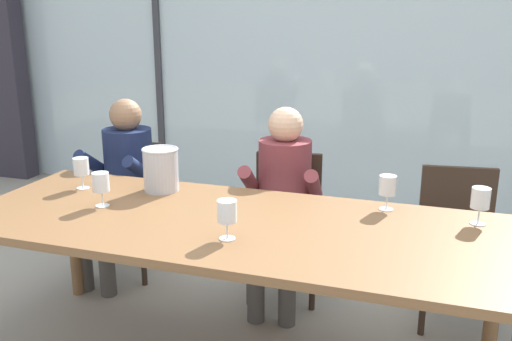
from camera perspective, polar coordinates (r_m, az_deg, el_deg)
The scene contains 16 objects.
ground at distance 3.76m, azimuth 3.17°, elevation -11.16°, with size 14.00×14.00×0.00m, color #9E9384.
window_glass_panel at distance 4.99m, azimuth 8.49°, elevation 10.96°, with size 7.81×0.03×2.60m, color silver.
window_mullion_left at distance 5.55m, azimuth -10.07°, elevation 11.35°, with size 0.06×0.06×2.60m, color #38383D.
hillside_vineyard at distance 8.16m, azimuth 12.40°, elevation 10.80°, with size 13.81×2.40×2.11m, color #477A38.
dining_table at distance 2.59m, azimuth -2.44°, elevation -6.62°, with size 2.61×1.00×0.78m.
chair_near_curtain at distance 3.87m, azimuth -12.89°, elevation -2.69°, with size 0.49×0.49×0.86m.
chair_left_of_center at distance 3.48m, azimuth 3.22°, elevation -4.40°, with size 0.50×0.50×0.86m.
chair_center at distance 3.36m, azimuth 20.15°, elevation -6.11°, with size 0.49×0.49×0.86m.
person_navy_polo at distance 3.72m, azimuth -13.69°, elevation -0.73°, with size 0.49×0.63×1.18m.
person_maroon_top at distance 3.29m, azimuth 2.76°, elevation -2.43°, with size 0.49×0.63×1.18m.
ice_bucket_primary at distance 3.01m, azimuth -9.85°, elevation 0.16°, with size 0.20×0.20×0.24m.
wine_glass_by_left_taster at distance 2.68m, azimuth 22.26°, elevation -2.83°, with size 0.08×0.08×0.17m.
wine_glass_near_bucket at distance 3.16m, azimuth -17.67°, elevation 0.26°, with size 0.08×0.08×0.17m.
wine_glass_center_pour at distance 2.75m, azimuth 13.50°, elevation -1.56°, with size 0.08×0.08×0.17m.
wine_glass_by_right_taster at distance 2.83m, azimuth -15.80°, elevation -1.33°, with size 0.08×0.08×0.17m.
wine_glass_spare_empty at distance 2.32m, azimuth -3.04°, elevation -4.43°, with size 0.08×0.08×0.17m.
Camera 1 is at (0.86, -2.24, 1.69)m, focal length 38.56 mm.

